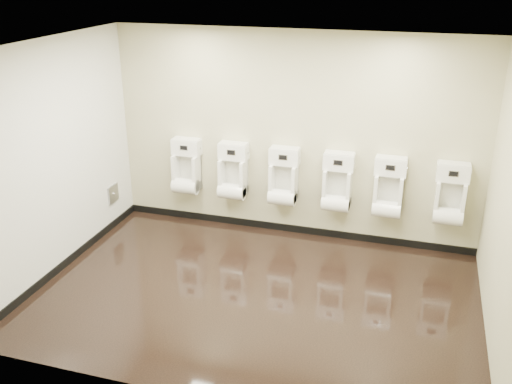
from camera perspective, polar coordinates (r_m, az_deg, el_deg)
ground at (r=6.69m, az=-0.07°, el=-10.28°), size 5.00×3.50×0.00m
ceiling at (r=5.69m, az=-0.08°, el=14.20°), size 5.00×3.50×0.00m
back_wall at (r=7.65m, az=3.73°, el=5.53°), size 5.00×0.02×2.80m
front_wall at (r=4.56m, az=-6.49°, el=-6.74°), size 5.00×0.02×2.80m
left_wall at (r=7.14m, az=-19.68°, el=3.01°), size 0.02×3.50×2.80m
right_wall at (r=5.89m, az=23.90°, el=-1.67°), size 0.02×3.50×2.80m
tile_overlay_left at (r=7.14m, az=-19.64°, el=3.01°), size 0.01×3.50×2.80m
skirting_back at (r=8.14m, az=3.48°, el=-3.63°), size 5.00×0.02×0.10m
skirting_left at (r=7.66m, az=-18.30°, el=-6.56°), size 0.02×3.50×0.10m
access_panel at (r=8.37m, az=-14.10°, el=-0.16°), size 0.04×0.25×0.25m
urinal_0 at (r=8.17m, az=-6.97°, el=2.19°), size 0.41×0.31×0.77m
urinal_1 at (r=7.93m, az=-2.33°, el=1.70°), size 0.41×0.31×0.77m
urinal_2 at (r=7.74m, az=2.76°, el=1.16°), size 0.41×0.31×0.77m
urinal_3 at (r=7.61m, az=8.13°, el=0.57°), size 0.41×0.31×0.77m
urinal_4 at (r=7.55m, az=13.09°, el=0.02°), size 0.41×0.31×0.77m
urinal_5 at (r=7.56m, az=18.82°, el=-0.60°), size 0.41×0.31×0.77m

